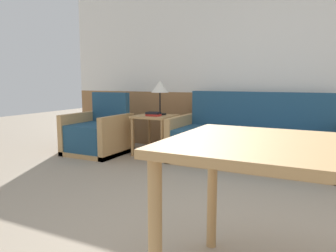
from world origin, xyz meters
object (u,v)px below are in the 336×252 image
(side_table, at_px, (155,122))
(table_lamp, at_px, (160,88))
(couch, at_px, (252,144))
(armchair, at_px, (98,135))

(side_table, xyz_separation_m, table_lamp, (0.03, 0.09, 0.47))
(side_table, relative_size, table_lamp, 1.16)
(couch, distance_m, side_table, 1.36)
(couch, relative_size, side_table, 3.58)
(couch, height_order, side_table, couch)
(couch, distance_m, table_lamp, 1.47)
(armchair, height_order, side_table, armchair)
(side_table, height_order, table_lamp, table_lamp)
(table_lamp, bearing_deg, couch, -2.48)
(armchair, xyz_separation_m, table_lamp, (0.79, 0.39, 0.66))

